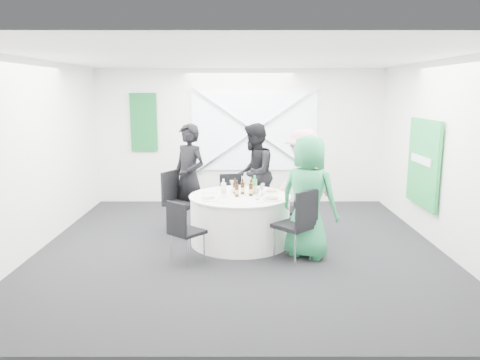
{
  "coord_description": "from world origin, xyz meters",
  "views": [
    {
      "loc": [
        -0.01,
        -6.8,
        2.33
      ],
      "look_at": [
        0.0,
        0.2,
        1.0
      ],
      "focal_mm": 35.0,
      "sensor_mm": 36.0,
      "label": 1
    }
  ],
  "objects_px": {
    "person_man_back_left": "(189,178)",
    "person_man_back": "(254,173)",
    "banquet_table": "(240,219)",
    "clear_water_bottle": "(223,190)",
    "green_water_bottle": "(255,187)",
    "person_woman_green": "(308,197)",
    "chair_back_left": "(177,197)",
    "chair_front_left": "(183,227)",
    "person_woman_pink": "(303,181)",
    "chair_back_right": "(296,206)",
    "chair_front_right": "(299,220)",
    "chair_back": "(231,196)"
  },
  "relations": [
    {
      "from": "banquet_table",
      "to": "clear_water_bottle",
      "type": "height_order",
      "value": "clear_water_bottle"
    },
    {
      "from": "chair_back_left",
      "to": "person_woman_pink",
      "type": "bearing_deg",
      "value": -61.19
    },
    {
      "from": "chair_front_right",
      "to": "chair_front_left",
      "type": "xyz_separation_m",
      "value": [
        -1.59,
        -0.05,
        -0.09
      ]
    },
    {
      "from": "chair_back_right",
      "to": "chair_front_left",
      "type": "height_order",
      "value": "chair_front_left"
    },
    {
      "from": "chair_back_right",
      "to": "clear_water_bottle",
      "type": "bearing_deg",
      "value": -91.08
    },
    {
      "from": "green_water_bottle",
      "to": "person_man_back",
      "type": "bearing_deg",
      "value": 88.82
    },
    {
      "from": "person_man_back",
      "to": "clear_water_bottle",
      "type": "height_order",
      "value": "person_man_back"
    },
    {
      "from": "person_man_back_left",
      "to": "person_woman_green",
      "type": "distance_m",
      "value": 2.22
    },
    {
      "from": "banquet_table",
      "to": "green_water_bottle",
      "type": "distance_m",
      "value": 0.55
    },
    {
      "from": "chair_back",
      "to": "green_water_bottle",
      "type": "height_order",
      "value": "green_water_bottle"
    },
    {
      "from": "chair_back_left",
      "to": "person_man_back_left",
      "type": "distance_m",
      "value": 0.38
    },
    {
      "from": "chair_back_right",
      "to": "chair_front_right",
      "type": "xyz_separation_m",
      "value": [
        -0.11,
        -1.32,
        0.13
      ]
    },
    {
      "from": "clear_water_bottle",
      "to": "chair_front_right",
      "type": "bearing_deg",
      "value": -34.82
    },
    {
      "from": "person_woman_green",
      "to": "chair_front_left",
      "type": "bearing_deg",
      "value": 41.42
    },
    {
      "from": "person_man_back_left",
      "to": "person_man_back",
      "type": "bearing_deg",
      "value": 63.35
    },
    {
      "from": "chair_back",
      "to": "person_man_back_left",
      "type": "xyz_separation_m",
      "value": [
        -0.7,
        -0.33,
        0.38
      ]
    },
    {
      "from": "chair_back",
      "to": "green_water_bottle",
      "type": "xyz_separation_m",
      "value": [
        0.38,
        -0.94,
        0.35
      ]
    },
    {
      "from": "banquet_table",
      "to": "clear_water_bottle",
      "type": "xyz_separation_m",
      "value": [
        -0.25,
        -0.1,
        0.49
      ]
    },
    {
      "from": "person_man_back_left",
      "to": "person_woman_pink",
      "type": "height_order",
      "value": "person_man_back_left"
    },
    {
      "from": "chair_front_left",
      "to": "green_water_bottle",
      "type": "height_order",
      "value": "green_water_bottle"
    },
    {
      "from": "banquet_table",
      "to": "chair_front_right",
      "type": "distance_m",
      "value": 1.19
    },
    {
      "from": "person_man_back",
      "to": "person_woman_pink",
      "type": "xyz_separation_m",
      "value": [
        0.79,
        -0.6,
        -0.03
      ]
    },
    {
      "from": "person_man_back_left",
      "to": "person_man_back",
      "type": "xyz_separation_m",
      "value": [
        1.1,
        0.5,
        -0.01
      ]
    },
    {
      "from": "clear_water_bottle",
      "to": "person_woman_pink",
      "type": "bearing_deg",
      "value": 27.88
    },
    {
      "from": "chair_back_left",
      "to": "person_woman_pink",
      "type": "relative_size",
      "value": 0.6
    },
    {
      "from": "chair_front_left",
      "to": "person_woman_pink",
      "type": "xyz_separation_m",
      "value": [
        1.82,
        1.47,
        0.35
      ]
    },
    {
      "from": "person_woman_green",
      "to": "chair_back",
      "type": "bearing_deg",
      "value": -23.52
    },
    {
      "from": "chair_front_left",
      "to": "chair_front_right",
      "type": "bearing_deg",
      "value": -136.99
    },
    {
      "from": "green_water_bottle",
      "to": "chair_back_left",
      "type": "bearing_deg",
      "value": 159.12
    },
    {
      "from": "chair_back",
      "to": "person_woman_green",
      "type": "relative_size",
      "value": 0.51
    },
    {
      "from": "banquet_table",
      "to": "person_woman_green",
      "type": "distance_m",
      "value": 1.24
    },
    {
      "from": "chair_front_right",
      "to": "clear_water_bottle",
      "type": "relative_size",
      "value": 3.73
    },
    {
      "from": "chair_back",
      "to": "chair_back_left",
      "type": "distance_m",
      "value": 1.01
    },
    {
      "from": "chair_back",
      "to": "person_woman_green",
      "type": "distance_m",
      "value": 2.0
    },
    {
      "from": "chair_back_left",
      "to": "chair_back_right",
      "type": "relative_size",
      "value": 1.25
    },
    {
      "from": "chair_back_left",
      "to": "clear_water_bottle",
      "type": "bearing_deg",
      "value": -101.54
    },
    {
      "from": "chair_front_left",
      "to": "clear_water_bottle",
      "type": "xyz_separation_m",
      "value": [
        0.53,
        0.78,
        0.35
      ]
    },
    {
      "from": "chair_back_left",
      "to": "clear_water_bottle",
      "type": "relative_size",
      "value": 3.74
    },
    {
      "from": "chair_back_right",
      "to": "chair_front_left",
      "type": "bearing_deg",
      "value": -78.79
    },
    {
      "from": "chair_back_right",
      "to": "chair_front_left",
      "type": "relative_size",
      "value": 0.94
    },
    {
      "from": "chair_back",
      "to": "chair_front_left",
      "type": "height_order",
      "value": "chair_back"
    },
    {
      "from": "chair_back_left",
      "to": "person_man_back_left",
      "type": "height_order",
      "value": "person_man_back_left"
    },
    {
      "from": "person_man_back",
      "to": "chair_front_left",
      "type": "bearing_deg",
      "value": -14.51
    },
    {
      "from": "chair_back_left",
      "to": "chair_back_right",
      "type": "xyz_separation_m",
      "value": [
        1.97,
        -0.09,
        -0.13
      ]
    },
    {
      "from": "person_woman_green",
      "to": "green_water_bottle",
      "type": "height_order",
      "value": "person_woman_green"
    },
    {
      "from": "green_water_bottle",
      "to": "clear_water_bottle",
      "type": "xyz_separation_m",
      "value": [
        -0.48,
        -0.19,
        -0.01
      ]
    },
    {
      "from": "chair_back_left",
      "to": "chair_front_left",
      "type": "xyz_separation_m",
      "value": [
        0.27,
        -1.46,
        -0.1
      ]
    },
    {
      "from": "chair_front_right",
      "to": "chair_back_left",
      "type": "bearing_deg",
      "value": -81.14
    },
    {
      "from": "chair_back_right",
      "to": "chair_front_right",
      "type": "height_order",
      "value": "chair_front_right"
    },
    {
      "from": "banquet_table",
      "to": "person_woman_pink",
      "type": "relative_size",
      "value": 0.9
    }
  ]
}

